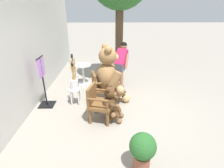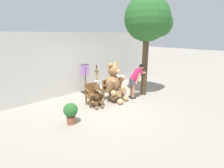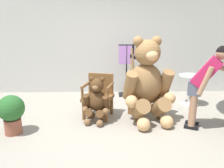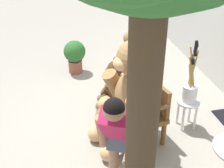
{
  "view_description": "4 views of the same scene",
  "coord_description": "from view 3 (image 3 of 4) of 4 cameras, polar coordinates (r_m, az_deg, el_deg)",
  "views": [
    {
      "loc": [
        -4.03,
        0.3,
        2.48
      ],
      "look_at": [
        -0.0,
        0.22,
        0.73
      ],
      "focal_mm": 28.0,
      "sensor_mm": 36.0,
      "label": 1
    },
    {
      "loc": [
        -4.32,
        -4.73,
        2.7
      ],
      "look_at": [
        0.13,
        0.05,
        0.84
      ],
      "focal_mm": 28.0,
      "sensor_mm": 36.0,
      "label": 2
    },
    {
      "loc": [
        -0.26,
        -3.71,
        1.73
      ],
      "look_at": [
        -0.18,
        0.41,
        0.71
      ],
      "focal_mm": 35.0,
      "sensor_mm": 36.0,
      "label": 3
    },
    {
      "loc": [
        3.9,
        -0.71,
        2.97
      ],
      "look_at": [
        -0.15,
        0.16,
        0.62
      ],
      "focal_mm": 50.0,
      "sensor_mm": 36.0,
      "label": 4
    }
  ],
  "objects": [
    {
      "name": "white_stool",
      "position": [
        5.16,
        5.29,
        -1.57
      ],
      "size": [
        0.34,
        0.34,
        0.46
      ],
      "color": "white",
      "rests_on": "ground"
    },
    {
      "name": "ground_plane",
      "position": [
        4.1,
        2.69,
        -11.03
      ],
      "size": [
        60.0,
        60.0,
        0.0
      ],
      "primitive_type": "plane",
      "color": "gray"
    },
    {
      "name": "brush_bucket",
      "position": [
        5.08,
        5.37,
        1.89
      ],
      "size": [
        0.22,
        0.22,
        0.96
      ],
      "color": "white",
      "rests_on": "white_stool"
    },
    {
      "name": "potted_plant",
      "position": [
        4.06,
        -24.78,
        -6.58
      ],
      "size": [
        0.44,
        0.44,
        0.68
      ],
      "color": "brown",
      "rests_on": "ground"
    },
    {
      "name": "clothing_display_stand",
      "position": [
        5.84,
        3.81,
        3.96
      ],
      "size": [
        0.44,
        0.4,
        1.36
      ],
      "color": "black",
      "rests_on": "ground"
    },
    {
      "name": "wooden_chair_left",
      "position": [
        4.44,
        -3.48,
        -2.68
      ],
      "size": [
        0.67,
        0.64,
        0.86
      ],
      "color": "brown",
      "rests_on": "ground"
    },
    {
      "name": "wooden_chair_right",
      "position": [
        4.49,
        8.06,
        -2.6
      ],
      "size": [
        0.66,
        0.63,
        0.86
      ],
      "color": "brown",
      "rests_on": "ground"
    },
    {
      "name": "back_wall",
      "position": [
        6.12,
        1.38,
        10.86
      ],
      "size": [
        10.0,
        0.16,
        2.8
      ],
      "primitive_type": "cube",
      "color": "beige",
      "rests_on": "ground"
    },
    {
      "name": "round_side_table",
      "position": [
        5.4,
        19.84,
        -0.62
      ],
      "size": [
        0.56,
        0.56,
        0.72
      ],
      "color": "silver",
      "rests_on": "ground"
    },
    {
      "name": "teddy_bear_large",
      "position": [
        4.16,
        9.23,
        0.77
      ],
      "size": [
        1.01,
        1.01,
        1.62
      ],
      "color": "olive",
      "rests_on": "ground"
    },
    {
      "name": "teddy_bear_small",
      "position": [
        4.18,
        -4.0,
        -4.22
      ],
      "size": [
        0.55,
        0.55,
        0.88
      ],
      "color": "#4C3019",
      "rests_on": "ground"
    },
    {
      "name": "person_visitor",
      "position": [
        4.06,
        23.0,
        0.93
      ],
      "size": [
        0.89,
        0.51,
        1.48
      ],
      "color": "black",
      "rests_on": "ground"
    }
  ]
}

